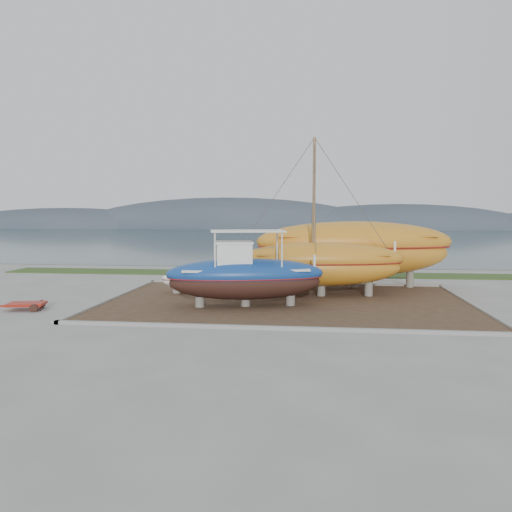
# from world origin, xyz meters

# --- Properties ---
(ground) EXTENTS (140.00, 140.00, 0.00)m
(ground) POSITION_xyz_m (0.00, 0.00, 0.00)
(ground) COLOR gray
(ground) RESTS_ON ground
(dirt_patch) EXTENTS (18.00, 12.00, 0.06)m
(dirt_patch) POSITION_xyz_m (0.00, 4.00, 0.03)
(dirt_patch) COLOR #422D1E
(dirt_patch) RESTS_ON ground
(curb_frame) EXTENTS (18.60, 12.60, 0.15)m
(curb_frame) POSITION_xyz_m (0.00, 4.00, 0.07)
(curb_frame) COLOR gray
(curb_frame) RESTS_ON ground
(grass_strip) EXTENTS (44.00, 3.00, 0.08)m
(grass_strip) POSITION_xyz_m (0.00, 15.50, 0.04)
(grass_strip) COLOR #284219
(grass_strip) RESTS_ON ground
(sea) EXTENTS (260.00, 100.00, 0.04)m
(sea) POSITION_xyz_m (0.00, 70.00, 0.00)
(sea) COLOR #1B3237
(sea) RESTS_ON ground
(mountain_ridge) EXTENTS (200.00, 36.00, 20.00)m
(mountain_ridge) POSITION_xyz_m (0.00, 125.00, 0.00)
(mountain_ridge) COLOR #333D49
(mountain_ridge) RESTS_ON ground
(blue_caique) EXTENTS (7.94, 3.92, 3.67)m
(blue_caique) POSITION_xyz_m (-1.90, 2.40, 1.89)
(blue_caique) COLOR navy
(blue_caique) RESTS_ON dirt_patch
(white_dinghy) EXTENTS (4.16, 2.26, 1.18)m
(white_dinghy) POSITION_xyz_m (-5.17, 6.10, 0.65)
(white_dinghy) COLOR white
(white_dinghy) RESTS_ON dirt_patch
(orange_sailboat) EXTENTS (9.12, 3.58, 8.48)m
(orange_sailboat) POSITION_xyz_m (1.78, 5.82, 4.30)
(orange_sailboat) COLOR #C1781D
(orange_sailboat) RESTS_ON dirt_patch
(orange_bare_hull) EXTENTS (12.22, 5.22, 3.88)m
(orange_bare_hull) POSITION_xyz_m (3.79, 9.17, 2.00)
(orange_bare_hull) COLOR #C1781D
(orange_bare_hull) RESTS_ON dirt_patch
(red_trailer) EXTENTS (2.66, 1.73, 0.35)m
(red_trailer) POSITION_xyz_m (-12.06, 0.55, 0.17)
(red_trailer) COLOR #A31F12
(red_trailer) RESTS_ON ground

